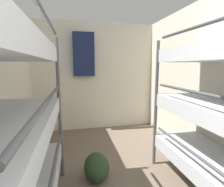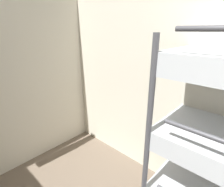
{
  "view_description": "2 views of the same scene",
  "coord_description": "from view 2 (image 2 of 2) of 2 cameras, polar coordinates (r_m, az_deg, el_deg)",
  "views": [
    {
      "loc": [
        -0.46,
        0.25,
        1.43
      ],
      "look_at": [
        0.06,
        2.65,
        1.04
      ],
      "focal_mm": 28.0,
      "sensor_mm": 36.0,
      "label": 1
    },
    {
      "loc": [
        -0.38,
        1.88,
        1.77
      ],
      "look_at": [
        0.8,
        2.97,
        1.18
      ],
      "focal_mm": 28.0,
      "sensor_mm": 36.0,
      "label": 2
    }
  ],
  "objects": []
}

